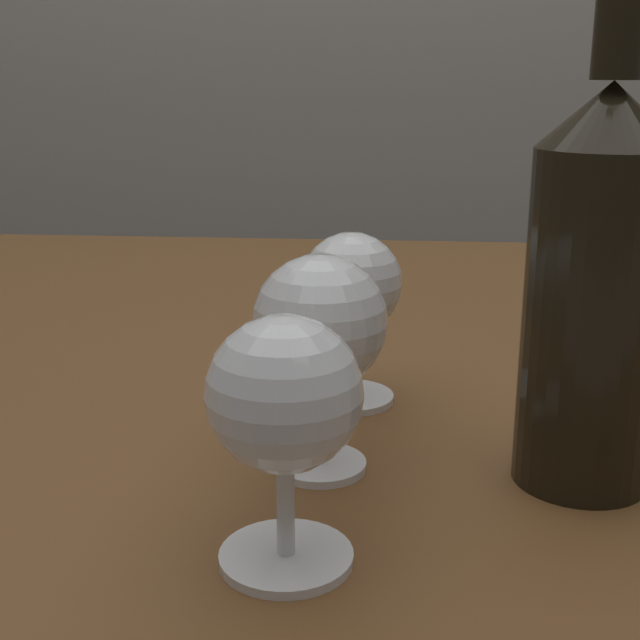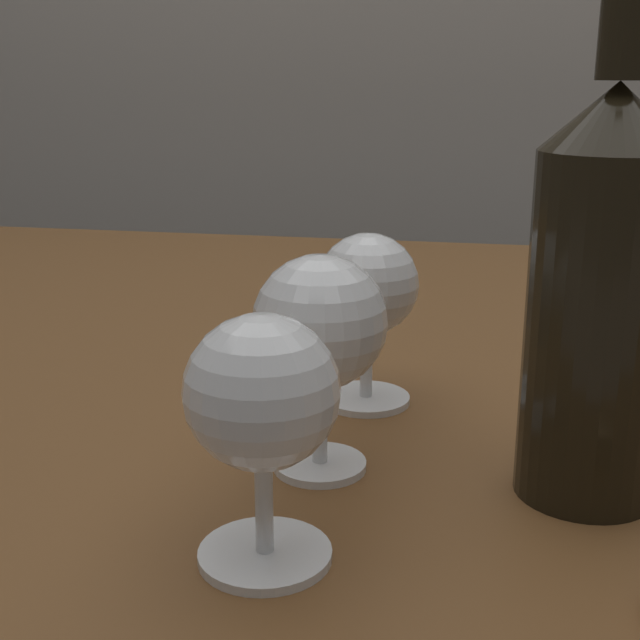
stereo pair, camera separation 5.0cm
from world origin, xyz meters
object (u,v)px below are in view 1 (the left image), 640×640
Objects in this scene: wine_bottle at (596,283)px; wine_glass_merlot at (320,326)px; wine_glass_chardonnay at (351,288)px; wine_glass_rose at (284,401)px.

wine_glass_merlot is at bearing 179.71° from wine_bottle.
wine_bottle is (0.14, -0.11, 0.03)m from wine_glass_chardonnay.
wine_glass_rose is 1.01× the size of wine_glass_chardonnay.
wine_glass_merlot is at bearing -96.34° from wine_glass_chardonnay.
wine_bottle is (0.15, -0.00, 0.03)m from wine_glass_merlot.
wine_glass_rose is 0.20m from wine_bottle.
wine_glass_merlot is at bearing 85.58° from wine_glass_rose.
wine_glass_rose is at bearing -94.42° from wine_glass_merlot.
wine_glass_chardonnay is (0.01, 0.11, -0.01)m from wine_glass_merlot.
wine_glass_chardonnay is (0.02, 0.22, 0.00)m from wine_glass_rose.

